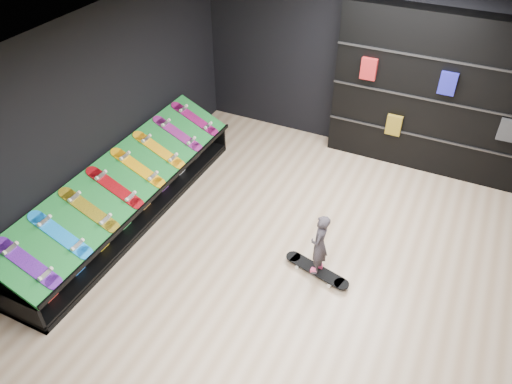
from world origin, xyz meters
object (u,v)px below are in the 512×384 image
at_px(child, 318,255).
at_px(display_rack, 129,202).
at_px(floor_skateboard, 316,272).
at_px(back_shelving, 438,96).

bearing_deg(child, display_rack, -92.07).
height_order(floor_skateboard, child, child).
height_order(display_rack, child, child).
relative_size(floor_skateboard, child, 1.78).
relative_size(display_rack, back_shelving, 1.34).
xyz_separation_m(display_rack, back_shelving, (3.78, 3.32, 1.09)).
distance_m(display_rack, child, 3.01).
bearing_deg(back_shelving, display_rack, -138.68).
xyz_separation_m(display_rack, floor_skateboard, (3.01, 0.09, -0.21)).
relative_size(display_rack, floor_skateboard, 4.59).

